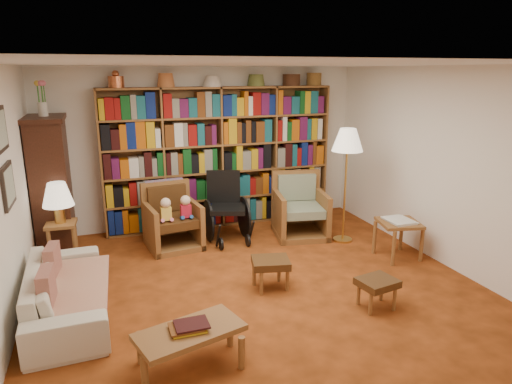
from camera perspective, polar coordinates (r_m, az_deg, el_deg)
name	(u,v)px	position (r m, az deg, el deg)	size (l,w,h in m)	color
floor	(257,286)	(5.43, 0.18, -11.73)	(5.00, 5.00, 0.00)	#A44719
ceiling	(258,64)	(4.85, 0.20, 15.70)	(5.00, 5.00, 0.00)	silver
wall_back	(205,147)	(7.35, -6.34, 5.57)	(5.00, 5.00, 0.00)	white
wall_front	(397,277)	(2.88, 17.22, -10.07)	(5.00, 5.00, 0.00)	white
wall_left	(2,204)	(4.81, -29.19, -1.28)	(5.00, 5.00, 0.00)	white
wall_right	(443,167)	(6.26, 22.33, 2.90)	(5.00, 5.00, 0.00)	white
bookshelf	(220,153)	(7.25, -4.46, 4.84)	(3.60, 0.30, 2.42)	brown
curio_cabinet	(52,184)	(6.77, -24.17, 0.96)	(0.50, 0.95, 2.40)	#3D1A10
framed_pictures	(4,158)	(5.02, -28.95, 3.77)	(0.03, 0.52, 0.97)	black
sofa	(66,290)	(5.13, -22.65, -11.28)	(0.72, 1.84, 0.54)	beige
sofa_throw	(71,287)	(5.11, -22.12, -10.93)	(0.73, 1.36, 0.04)	beige
cushion_left	(53,262)	(5.39, -24.05, -8.04)	(0.11, 0.34, 0.34)	maroon
cushion_right	(47,291)	(4.75, -24.66, -11.22)	(0.12, 0.36, 0.36)	maroon
side_table_lamp	(62,234)	(6.38, -23.08, -4.89)	(0.39, 0.39, 0.56)	brown
table_lamp	(58,196)	(6.23, -23.55, -0.44)	(0.38, 0.38, 0.52)	gold
armchair_leather	(172,220)	(6.63, -10.47, -3.45)	(0.81, 0.84, 0.91)	brown
armchair_sage	(298,211)	(7.00, 5.23, -2.38)	(0.90, 0.92, 0.94)	brown
wheelchair	(227,209)	(6.73, -3.71, -2.13)	(0.62, 0.81, 1.01)	black
floor_lamp	(347,145)	(6.55, 11.36, 5.83)	(0.44, 0.44, 1.66)	gold
side_table_papers	(399,227)	(6.35, 17.41, -4.21)	(0.61, 0.61, 0.54)	brown
footstool_a	(271,265)	(5.28, 1.84, -9.05)	(0.49, 0.44, 0.36)	#492B13
footstool_b	(377,284)	(5.04, 14.91, -11.11)	(0.44, 0.39, 0.33)	#492B13
coffee_table	(190,334)	(4.04, -8.27, -17.19)	(0.98, 0.67, 0.40)	brown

